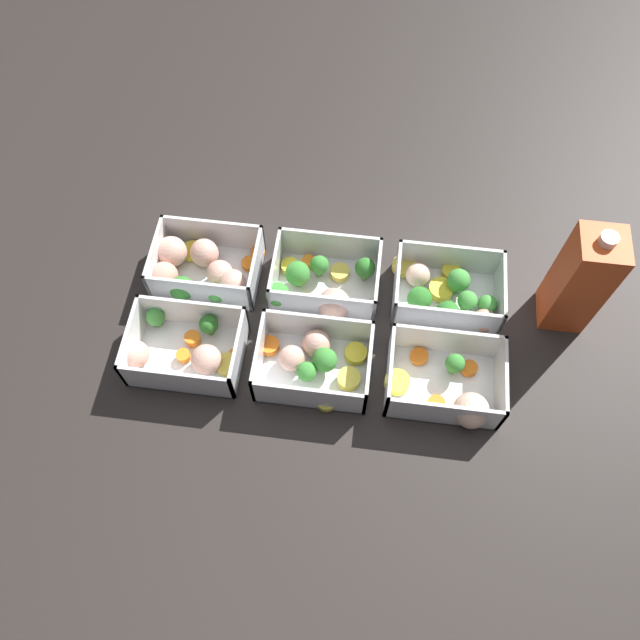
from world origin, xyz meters
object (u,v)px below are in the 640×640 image
container_near_right (449,387)px  container_near_left (184,350)px  container_near_center (314,361)px  container_far_center (322,284)px  container_far_left (200,268)px  juice_carton (580,280)px  container_far_right (447,293)px

container_near_right → container_near_left: bearing=178.4°
container_near_center → container_near_right: same height
container_near_left → container_far_center: (0.19, 0.14, 0.00)m
container_near_right → container_far_left: same height
container_near_left → container_near_center: (0.19, 0.01, -0.00)m
juice_carton → container_near_left: bearing=-165.3°
container_far_center → juice_carton: size_ratio=0.84×
container_near_right → container_far_left: size_ratio=0.96×
container_near_center → juice_carton: 0.40m
container_near_left → container_near_right: (0.39, -0.01, 0.00)m
container_near_center → container_near_right: 0.20m
container_far_right → container_near_left: bearing=-159.2°
container_near_left → container_far_center: same height
container_near_left → container_far_left: bearing=93.1°
container_far_center → container_far_right: same height
container_far_right → container_near_right: bearing=-86.8°
container_near_center → juice_carton: (0.37, 0.14, 0.07)m
container_near_left → container_near_center: bearing=2.0°
container_far_left → container_far_right: 0.39m
container_near_center → container_far_right: size_ratio=1.01×
container_near_center → container_far_right: bearing=36.3°
container_near_left → juice_carton: size_ratio=0.90×
container_near_center → container_far_right: (0.19, 0.14, 0.00)m
container_near_right → container_far_center: 0.25m
container_near_left → container_far_right: 0.41m
container_near_left → container_far_left: same height
container_far_left → container_near_left: bearing=-86.9°
container_near_center → container_far_right: 0.23m
container_far_center → container_near_right: bearing=-36.1°
container_near_center → container_near_right: (0.20, -0.02, 0.00)m
container_near_right → container_far_center: same height
container_near_right → container_far_right: bearing=93.2°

